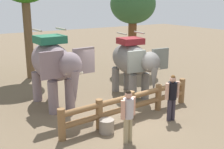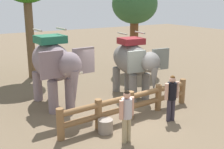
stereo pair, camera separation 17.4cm
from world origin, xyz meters
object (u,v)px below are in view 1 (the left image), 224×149
elephant_center (133,61)px  tourist_woman_in_black (172,95)px  log_fence (131,103)px  elephant_near_left (54,64)px  feed_bucket (107,126)px  tourist_man_in_blue (128,113)px  tree_far_left (133,6)px

elephant_center → tourist_woman_in_black: (-0.44, -2.92, -0.63)m
log_fence → elephant_near_left: elephant_near_left is taller
log_fence → elephant_center: (1.56, 1.99, 1.02)m
elephant_center → feed_bucket: bearing=-139.8°
tourist_woman_in_black → elephant_center: bearing=81.4°
elephant_near_left → tourist_woman_in_black: (2.98, -3.60, -0.80)m
log_fence → tourist_man_in_blue: bearing=-129.9°
log_fence → feed_bucket: bearing=-160.7°
elephant_near_left → tree_far_left: tree_far_left is taller
log_fence → elephant_near_left: bearing=124.9°
elephant_near_left → tourist_woman_in_black: bearing=-50.4°
tourist_man_in_blue → tree_far_left: (5.66, 7.30, 2.91)m
tourist_woman_in_black → feed_bucket: (-2.49, 0.45, -0.76)m
elephant_near_left → elephant_center: bearing=-11.3°
tourist_woman_in_black → tourist_man_in_blue: tourist_woman_in_black is taller
log_fence → tourist_woman_in_black: bearing=-39.7°
log_fence → tourist_man_in_blue: tourist_man_in_blue is taller
log_fence → elephant_near_left: (-1.86, 2.68, 1.18)m
elephant_center → tree_far_left: tree_far_left is taller
elephant_near_left → tree_far_left: bearing=27.0°
elephant_near_left → tree_far_left: 7.44m
elephant_center → tree_far_left: 5.40m
elephant_center → log_fence: bearing=-128.1°
tourist_woman_in_black → elephant_near_left: bearing=129.6°
elephant_near_left → feed_bucket: 3.55m
log_fence → tourist_woman_in_black: size_ratio=3.44×
tourist_woman_in_black → tree_far_left: (3.38, 6.84, 2.90)m
tourist_man_in_blue → log_fence: bearing=50.1°
elephant_center → feed_bucket: (-2.93, -2.47, -1.39)m
log_fence → tourist_man_in_blue: 1.84m
tourist_woman_in_black → tourist_man_in_blue: (-2.28, -0.46, -0.02)m
tree_far_left → tourist_woman_in_black: bearing=-116.3°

